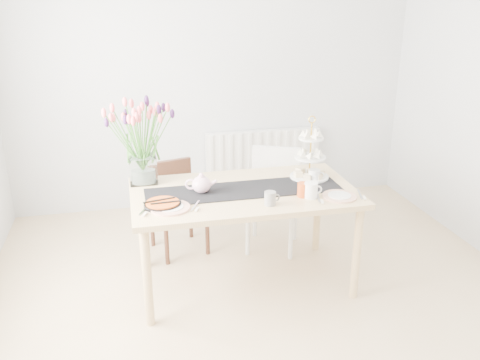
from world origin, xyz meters
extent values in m
plane|color=tan|center=(0.00, 0.00, 0.00)|extent=(4.50, 4.50, 0.00)
plane|color=#B4B6B9|center=(0.00, 2.25, 1.30)|extent=(4.00, 0.00, 4.00)
cube|color=white|center=(0.50, 2.19, 0.45)|extent=(1.20, 0.08, 0.60)
cube|color=#D9B875|center=(-0.08, 0.61, 0.73)|extent=(1.60, 0.90, 0.04)
cylinder|color=#D9B875|center=(-0.81, 0.23, 0.35)|extent=(0.06, 0.06, 0.71)
cylinder|color=#D9B875|center=(0.65, 0.23, 0.35)|extent=(0.06, 0.06, 0.71)
cylinder|color=#D9B875|center=(-0.81, 0.99, 0.35)|extent=(0.06, 0.06, 0.71)
cylinder|color=#D9B875|center=(0.65, 0.99, 0.35)|extent=(0.06, 0.06, 0.71)
cube|color=#3A1F15|center=(-0.50, 1.23, 0.38)|extent=(0.46, 0.46, 0.04)
cube|color=#3A1F15|center=(-0.54, 1.39, 0.58)|extent=(0.37, 0.14, 0.36)
cylinder|color=#3A1F15|center=(-0.62, 1.01, 0.18)|extent=(0.04, 0.04, 0.36)
cylinder|color=#3A1F15|center=(-0.28, 1.10, 0.18)|extent=(0.04, 0.04, 0.36)
cylinder|color=#3A1F15|center=(-0.72, 1.36, 0.18)|extent=(0.04, 0.04, 0.36)
cylinder|color=#3A1F15|center=(-0.37, 1.45, 0.18)|extent=(0.04, 0.04, 0.36)
cube|color=silver|center=(0.29, 1.11, 0.43)|extent=(0.55, 0.55, 0.04)
cube|color=silver|center=(0.37, 1.28, 0.65)|extent=(0.40, 0.21, 0.40)
cylinder|color=silver|center=(0.05, 1.02, 0.20)|extent=(0.04, 0.04, 0.41)
cylinder|color=silver|center=(0.38, 0.87, 0.20)|extent=(0.04, 0.04, 0.41)
cylinder|color=silver|center=(0.20, 1.34, 0.20)|extent=(0.04, 0.04, 0.41)
cylinder|color=silver|center=(0.53, 1.20, 0.20)|extent=(0.04, 0.04, 0.41)
cube|color=black|center=(-0.08, 0.61, 0.75)|extent=(1.40, 0.35, 0.01)
cube|color=silver|center=(-0.77, 0.95, 0.85)|extent=(0.20, 0.20, 0.20)
cylinder|color=gold|center=(0.46, 0.74, 0.97)|extent=(0.01, 0.01, 0.43)
cylinder|color=white|center=(0.46, 0.74, 0.76)|extent=(0.30, 0.30, 0.01)
cylinder|color=white|center=(0.46, 0.74, 0.92)|extent=(0.24, 0.24, 0.01)
cylinder|color=white|center=(0.46, 0.74, 1.06)|extent=(0.19, 0.19, 0.01)
cylinder|color=silver|center=(0.48, 0.68, 0.79)|extent=(0.12, 0.12, 0.09)
cylinder|color=black|center=(-0.67, 0.46, 0.76)|extent=(0.25, 0.25, 0.02)
cylinder|color=#D4581E|center=(-0.67, 0.46, 0.78)|extent=(0.22, 0.22, 0.01)
cylinder|color=gray|center=(0.03, 0.32, 0.80)|extent=(0.09, 0.09, 0.09)
cylinder|color=white|center=(0.34, 0.37, 0.80)|extent=(0.09, 0.09, 0.11)
cylinder|color=#D04C17|center=(0.29, 0.41, 0.80)|extent=(0.11, 0.11, 0.10)
cylinder|color=white|center=(-0.63, 0.40, 0.76)|extent=(0.35, 0.35, 0.01)
cylinder|color=white|center=(0.54, 0.34, 0.76)|extent=(0.30, 0.30, 0.01)
camera|label=1|loc=(-0.87, -2.68, 2.09)|focal=38.00mm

